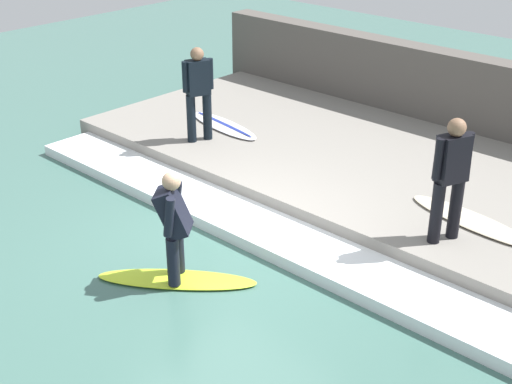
% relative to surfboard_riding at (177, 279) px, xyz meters
% --- Properties ---
extents(ground_plane, '(28.00, 28.00, 0.00)m').
position_rel_surfboard_riding_xyz_m(ground_plane, '(1.07, 0.06, -0.03)').
color(ground_plane, '#426B60').
extents(concrete_ledge, '(4.40, 10.14, 0.35)m').
position_rel_surfboard_riding_xyz_m(concrete_ledge, '(4.30, 0.06, 0.15)').
color(concrete_ledge, gray).
rests_on(concrete_ledge, ground_plane).
extents(back_wall, '(0.50, 10.65, 1.67)m').
position_rel_surfboard_riding_xyz_m(back_wall, '(6.75, 0.06, 0.80)').
color(back_wall, '#544F49').
rests_on(back_wall, ground_plane).
extents(wave_foam_crest, '(0.95, 9.63, 0.18)m').
position_rel_surfboard_riding_xyz_m(wave_foam_crest, '(1.63, 0.06, 0.06)').
color(wave_foam_crest, white).
rests_on(wave_foam_crest, ground_plane).
extents(surfboard_riding, '(1.63, 1.92, 0.06)m').
position_rel_surfboard_riding_xyz_m(surfboard_riding, '(0.00, 0.00, 0.00)').
color(surfboard_riding, '#BFE02D').
rests_on(surfboard_riding, ground_plane).
extents(surfer_riding, '(0.57, 0.58, 1.48)m').
position_rel_surfboard_riding_xyz_m(surfer_riding, '(0.00, 0.00, 0.85)').
color(surfer_riding, black).
rests_on(surfer_riding, surfboard_riding).
extents(surfer_waiting_near, '(0.54, 0.38, 1.69)m').
position_rel_surfboard_riding_xyz_m(surfer_waiting_near, '(2.71, -2.23, 1.27)').
color(surfer_waiting_near, black).
rests_on(surfer_waiting_near, concrete_ledge).
extents(surfboard_waiting_near, '(0.76, 2.04, 0.06)m').
position_rel_surfboard_riding_xyz_m(surfboard_waiting_near, '(3.40, -2.29, 0.35)').
color(surfboard_waiting_near, beige).
rests_on(surfboard_waiting_near, concrete_ledge).
extents(surfer_waiting_far, '(0.53, 0.36, 1.66)m').
position_rel_surfboard_riding_xyz_m(surfer_waiting_far, '(2.95, 2.70, 1.26)').
color(surfer_waiting_far, black).
rests_on(surfer_waiting_far, concrete_ledge).
extents(surfboard_waiting_far, '(0.76, 1.89, 0.07)m').
position_rel_surfboard_riding_xyz_m(surfboard_waiting_far, '(3.69, 2.85, 0.35)').
color(surfboard_waiting_far, silver).
rests_on(surfboard_waiting_far, concrete_ledge).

